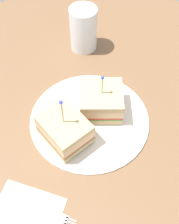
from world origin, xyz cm
name	(u,v)px	position (x,y,z in cm)	size (l,w,h in cm)	color
ground_plane	(90,122)	(0.00, 0.00, -1.00)	(100.48, 100.48, 2.00)	brown
plate	(90,119)	(0.00, 0.00, 0.43)	(25.17, 25.17, 0.85)	silver
sandwich_half_front	(101,101)	(-3.38, -0.12, 3.57)	(11.95, 11.94, 10.12)	tan
sandwich_half_back	(66,130)	(6.64, 0.27, 3.53)	(8.00, 9.83, 11.53)	tan
drink_glass	(83,31)	(-15.06, -17.89, 4.83)	(6.76, 6.76, 11.02)	beige
napkin	(24,218)	(21.96, 6.89, 0.07)	(11.70, 10.53, 0.15)	beige
fork	(50,216)	(18.56, 9.70, 0.18)	(6.06, 11.14, 0.35)	silver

